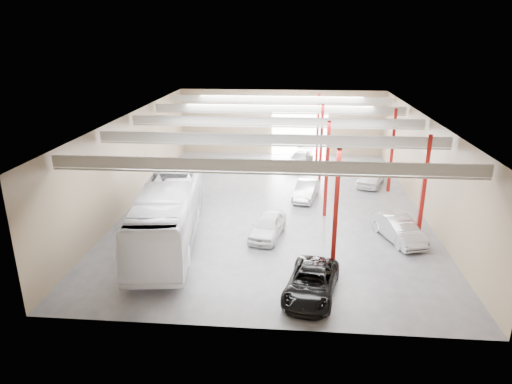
# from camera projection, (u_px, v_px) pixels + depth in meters

# --- Properties ---
(depot_shell) EXTENTS (22.12, 32.12, 7.06)m
(depot_shell) POSITION_uv_depth(u_px,v_px,m) (277.00, 141.00, 34.59)
(depot_shell) COLOR #4A494E
(depot_shell) RESTS_ON ground
(coach_bus) EXTENTS (4.89, 14.12, 3.85)m
(coach_bus) POSITION_uv_depth(u_px,v_px,m) (169.00, 212.00, 29.09)
(coach_bus) COLOR white
(coach_bus) RESTS_ON ground
(black_sedan) EXTENTS (3.33, 5.53, 1.44)m
(black_sedan) POSITION_uv_depth(u_px,v_px,m) (311.00, 283.00, 23.11)
(black_sedan) COLOR black
(black_sedan) RESTS_ON ground
(car_row_a) EXTENTS (2.64, 4.74, 1.52)m
(car_row_a) POSITION_uv_depth(u_px,v_px,m) (268.00, 226.00, 29.89)
(car_row_a) COLOR white
(car_row_a) RESTS_ON ground
(car_row_b) EXTENTS (2.39, 4.58, 1.44)m
(car_row_b) POSITION_uv_depth(u_px,v_px,m) (306.00, 190.00, 36.75)
(car_row_b) COLOR #AAAAAF
(car_row_b) RESTS_ON ground
(car_row_c) EXTENTS (3.07, 5.16, 1.40)m
(car_row_c) POSITION_uv_depth(u_px,v_px,m) (300.00, 159.00, 46.04)
(car_row_c) COLOR gray
(car_row_c) RESTS_ON ground
(car_right_near) EXTENTS (3.07, 5.04, 1.57)m
(car_right_near) POSITION_uv_depth(u_px,v_px,m) (399.00, 229.00, 29.36)
(car_right_near) COLOR #A4A4A8
(car_right_near) RESTS_ON ground
(car_right_far) EXTENTS (3.35, 5.05, 1.60)m
(car_right_far) POSITION_uv_depth(u_px,v_px,m) (371.00, 176.00, 40.21)
(car_right_far) COLOR white
(car_right_far) RESTS_ON ground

